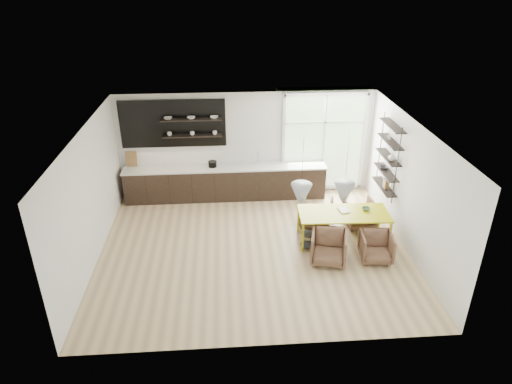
% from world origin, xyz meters
% --- Properties ---
extents(room, '(7.02, 6.01, 2.91)m').
position_xyz_m(room, '(0.58, 1.10, 1.46)').
color(room, '#D3B481').
rests_on(room, ground).
extents(kitchen_run, '(5.54, 0.69, 2.75)m').
position_xyz_m(kitchen_run, '(-0.69, 2.69, 0.60)').
color(kitchen_run, black).
rests_on(kitchen_run, ground).
extents(right_shelving, '(0.26, 1.22, 1.90)m').
position_xyz_m(right_shelving, '(3.36, 1.17, 1.65)').
color(right_shelving, black).
rests_on(right_shelving, ground).
extents(dining_table, '(2.11, 1.01, 0.76)m').
position_xyz_m(dining_table, '(2.10, 0.19, 0.71)').
color(dining_table, '#B9B711').
rests_on(dining_table, ground).
extents(armchair_back_left, '(0.96, 0.97, 0.70)m').
position_xyz_m(armchair_back_left, '(1.63, 1.00, 0.35)').
color(armchair_back_left, brown).
rests_on(armchair_back_left, ground).
extents(armchair_back_right, '(0.77, 0.79, 0.66)m').
position_xyz_m(armchair_back_right, '(2.71, 0.88, 0.33)').
color(armchair_back_right, brown).
rests_on(armchair_back_right, ground).
extents(armchair_front_left, '(0.92, 0.94, 0.71)m').
position_xyz_m(armchair_front_left, '(1.60, -0.60, 0.35)').
color(armchair_front_left, brown).
rests_on(armchair_front_left, ground).
extents(armchair_front_right, '(0.75, 0.77, 0.64)m').
position_xyz_m(armchair_front_right, '(2.66, -0.61, 0.32)').
color(armchair_front_right, brown).
rests_on(armchair_front_right, ground).
extents(wire_stool, '(0.33, 0.33, 0.42)m').
position_xyz_m(wire_stool, '(1.23, -0.10, 0.27)').
color(wire_stool, black).
rests_on(wire_stool, ground).
extents(table_book, '(0.27, 0.33, 0.03)m').
position_xyz_m(table_book, '(2.01, 0.27, 0.77)').
color(table_book, white).
rests_on(table_book, dining_table).
extents(table_bowl, '(0.23, 0.23, 0.06)m').
position_xyz_m(table_bowl, '(2.64, 0.28, 0.79)').
color(table_bowl, '#487045').
rests_on(table_bowl, dining_table).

